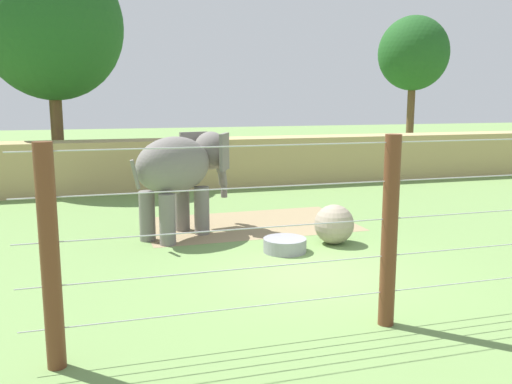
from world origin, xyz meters
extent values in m
plane|color=#6B8E4C|center=(0.00, 0.00, 0.00)|extent=(120.00, 120.00, 0.00)
cube|color=#937F5B|center=(-0.04, 4.92, 0.00)|extent=(6.40, 3.84, 0.01)
cube|color=tan|center=(0.00, 12.23, 1.06)|extent=(36.00, 1.80, 2.13)
cylinder|color=slate|center=(-2.15, 4.72, 0.69)|extent=(0.43, 0.43, 1.37)
cylinder|color=slate|center=(-1.68, 4.13, 0.69)|extent=(0.43, 0.43, 1.37)
cylinder|color=slate|center=(-3.24, 3.85, 0.69)|extent=(0.43, 0.43, 1.37)
cylinder|color=slate|center=(-2.77, 3.26, 0.69)|extent=(0.43, 0.43, 1.37)
ellipsoid|color=slate|center=(-2.46, 3.99, 2.04)|extent=(2.85, 2.67, 1.57)
ellipsoid|color=slate|center=(-1.21, 4.99, 2.32)|extent=(1.43, 1.45, 1.13)
cube|color=slate|center=(-1.66, 5.39, 2.32)|extent=(0.88, 0.31, 1.08)
cube|color=slate|center=(-0.92, 4.47, 2.32)|extent=(0.48, 0.84, 1.08)
cylinder|color=slate|center=(-0.88, 5.26, 1.91)|extent=(0.57, 0.55, 0.61)
cylinder|color=slate|center=(-0.79, 5.33, 1.48)|extent=(0.43, 0.42, 0.58)
cylinder|color=slate|center=(-0.73, 5.38, 1.08)|extent=(0.28, 0.28, 0.54)
cylinder|color=slate|center=(-3.57, 3.10, 1.94)|extent=(0.29, 0.26, 0.78)
sphere|color=gray|center=(1.52, 2.09, 0.53)|extent=(1.06, 1.06, 1.06)
cylinder|color=brown|center=(-5.18, -3.00, 1.64)|extent=(0.27, 0.27, 3.29)
cylinder|color=brown|center=(0.19, -3.00, 1.64)|extent=(0.27, 0.27, 3.29)
cylinder|color=#B7B7BC|center=(0.00, -3.00, 0.59)|extent=(11.37, 0.02, 0.02)
cylinder|color=#B7B7BC|center=(0.00, -3.00, 1.23)|extent=(11.37, 0.02, 0.02)
cylinder|color=#B7B7BC|center=(0.00, -3.00, 1.87)|extent=(11.37, 0.02, 0.02)
cylinder|color=#B7B7BC|center=(0.00, -3.00, 2.51)|extent=(11.37, 0.02, 0.02)
cylinder|color=#B7B7BC|center=(0.00, -3.00, 3.16)|extent=(11.37, 0.02, 0.02)
cylinder|color=gray|center=(0.00, 1.73, 0.17)|extent=(1.10, 1.10, 0.35)
cylinder|color=#38607A|center=(0.00, 1.73, 0.32)|extent=(1.01, 1.01, 0.02)
cylinder|color=brown|center=(-6.07, 14.71, 2.18)|extent=(0.44, 0.44, 4.35)
ellipsoid|color=#1E511E|center=(-6.07, 14.71, 6.91)|extent=(6.02, 6.02, 6.32)
cylinder|color=brown|center=(13.50, 17.68, 2.34)|extent=(0.44, 0.44, 4.69)
ellipsoid|color=#1E511E|center=(13.50, 17.68, 6.42)|extent=(4.07, 4.07, 4.28)
cylinder|color=brown|center=(-6.42, 18.12, 2.84)|extent=(0.44, 0.44, 5.69)
ellipsoid|color=#33752D|center=(-6.42, 18.12, 7.81)|extent=(4.99, 4.99, 5.24)
camera|label=1|loc=(-4.48, -10.87, 3.88)|focal=38.04mm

